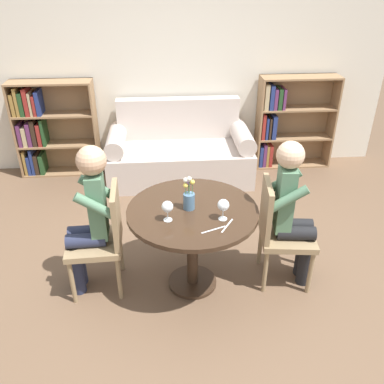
{
  "coord_description": "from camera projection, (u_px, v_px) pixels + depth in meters",
  "views": [
    {
      "loc": [
        -0.21,
        -2.58,
        2.35
      ],
      "look_at": [
        0.0,
        0.05,
        0.85
      ],
      "focal_mm": 38.0,
      "sensor_mm": 36.0,
      "label": 1
    }
  ],
  "objects": [
    {
      "name": "ground_plane",
      "position": [
        192.0,
        283.0,
        3.41
      ],
      "size": [
        16.0,
        16.0,
        0.0
      ],
      "primitive_type": "plane",
      "color": "brown"
    },
    {
      "name": "back_wall",
      "position": [
        177.0,
        59.0,
        4.82
      ],
      "size": [
        5.2,
        0.05,
        2.7
      ],
      "color": "silver",
      "rests_on": "ground_plane"
    },
    {
      "name": "round_table",
      "position": [
        193.0,
        224.0,
        3.12
      ],
      "size": [
        1.0,
        1.0,
        0.73
      ],
      "color": "#382619",
      "rests_on": "ground_plane"
    },
    {
      "name": "couch",
      "position": [
        180.0,
        154.0,
        4.96
      ],
      "size": [
        1.71,
        0.8,
        0.92
      ],
      "color": "beige",
      "rests_on": "ground_plane"
    },
    {
      "name": "bookshelf_left",
      "position": [
        46.0,
        129.0,
        4.95
      ],
      "size": [
        0.97,
        0.28,
        1.16
      ],
      "color": "#93704C",
      "rests_on": "ground_plane"
    },
    {
      "name": "bookshelf_right",
      "position": [
        285.0,
        122.0,
        5.15
      ],
      "size": [
        0.97,
        0.28,
        1.16
      ],
      "color": "#93704C",
      "rests_on": "ground_plane"
    },
    {
      "name": "chair_left",
      "position": [
        103.0,
        235.0,
        3.16
      ],
      "size": [
        0.44,
        0.44,
        0.9
      ],
      "rotation": [
        0.0,
        0.0,
        -1.53
      ],
      "color": "#937A56",
      "rests_on": "ground_plane"
    },
    {
      "name": "chair_right",
      "position": [
        279.0,
        229.0,
        3.24
      ],
      "size": [
        0.47,
        0.47,
        0.9
      ],
      "rotation": [
        0.0,
        0.0,
        1.46
      ],
      "color": "#937A56",
      "rests_on": "ground_plane"
    },
    {
      "name": "person_left",
      "position": [
        89.0,
        216.0,
        3.06
      ],
      "size": [
        0.43,
        0.35,
        1.25
      ],
      "rotation": [
        0.0,
        0.0,
        -1.53
      ],
      "color": "#282D47",
      "rests_on": "ground_plane"
    },
    {
      "name": "person_right",
      "position": [
        293.0,
        211.0,
        3.15
      ],
      "size": [
        0.44,
        0.37,
        1.25
      ],
      "rotation": [
        0.0,
        0.0,
        1.46
      ],
      "color": "black",
      "rests_on": "ground_plane"
    },
    {
      "name": "wine_glass_left",
      "position": [
        167.0,
        207.0,
        2.87
      ],
      "size": [
        0.08,
        0.08,
        0.15
      ],
      "color": "white",
      "rests_on": "round_table"
    },
    {
      "name": "wine_glass_right",
      "position": [
        223.0,
        206.0,
        2.88
      ],
      "size": [
        0.09,
        0.09,
        0.16
      ],
      "color": "white",
      "rests_on": "round_table"
    },
    {
      "name": "flower_vase",
      "position": [
        189.0,
        197.0,
        3.01
      ],
      "size": [
        0.09,
        0.09,
        0.27
      ],
      "color": "slate",
      "rests_on": "round_table"
    },
    {
      "name": "knife_left_setting",
      "position": [
        214.0,
        230.0,
        2.81
      ],
      "size": [
        0.18,
        0.08,
        0.0
      ],
      "color": "silver",
      "rests_on": "round_table"
    },
    {
      "name": "fork_left_setting",
      "position": [
        227.0,
        226.0,
        2.86
      ],
      "size": [
        0.11,
        0.17,
        0.0
      ],
      "color": "silver",
      "rests_on": "round_table"
    }
  ]
}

